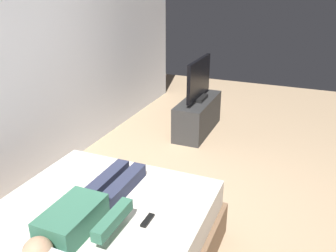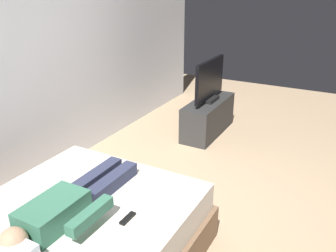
# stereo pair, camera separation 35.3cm
# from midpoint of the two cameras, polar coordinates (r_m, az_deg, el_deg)

# --- Properties ---
(ground_plane) EXTENTS (10.00, 10.00, 0.00)m
(ground_plane) POSITION_cam_midpoint_polar(r_m,az_deg,el_deg) (3.51, 0.98, -14.53)
(ground_plane) COLOR tan
(back_wall) EXTENTS (6.40, 0.10, 2.80)m
(back_wall) POSITION_cam_midpoint_polar(r_m,az_deg,el_deg) (4.22, -21.26, 11.33)
(back_wall) COLOR silver
(back_wall) RESTS_ON ground
(person) EXTENTS (1.26, 0.46, 0.18)m
(person) POSITION_cam_midpoint_polar(r_m,az_deg,el_deg) (2.65, -16.93, -12.90)
(person) COLOR #387056
(person) RESTS_ON bed
(remote) EXTENTS (0.15, 0.04, 0.02)m
(remote) POSITION_cam_midpoint_polar(r_m,az_deg,el_deg) (2.59, -7.34, -14.87)
(remote) COLOR black
(remote) RESTS_ON bed
(tv_stand) EXTENTS (1.10, 0.40, 0.50)m
(tv_stand) POSITION_cam_midpoint_polar(r_m,az_deg,el_deg) (5.23, 2.86, 1.63)
(tv_stand) COLOR #2D2D2D
(tv_stand) RESTS_ON ground
(tv) EXTENTS (0.88, 0.20, 0.59)m
(tv) POSITION_cam_midpoint_polar(r_m,az_deg,el_deg) (5.06, 2.97, 7.29)
(tv) COLOR black
(tv) RESTS_ON tv_stand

